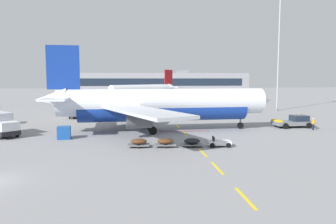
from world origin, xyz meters
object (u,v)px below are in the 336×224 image
Objects in this scene: apron_light_mast_far at (279,36)px; airliner_mid_left at (144,90)px; fuel_service_truck at (0,124)px; ground_crew_worker at (313,123)px; pushback_tug at (294,122)px; baggage_train at (179,142)px; catering_truck at (75,109)px; uld_cargo_container at (64,133)px; airliner_foreground at (160,104)px.

airliner_mid_left is at bearing 127.08° from apron_light_mast_far.
ground_crew_worker is (44.57, 0.34, -0.62)m from fuel_service_truck.
pushback_tug is 0.52× the size of baggage_train.
airliner_mid_left is at bearing 90.89° from baggage_train.
ground_crew_worker is (21.66, 9.89, 0.49)m from baggage_train.
catering_truck reaches higher than uld_cargo_container.
pushback_tug is 34.66m from uld_cargo_container.
airliner_foreground is 21.89m from fuel_service_truck.
pushback_tug is 40.67m from catering_truck.
baggage_train is 0.41× the size of apron_light_mast_far.
pushback_tug is at bearing 10.65° from uld_cargo_container.
pushback_tug is 0.89× the size of fuel_service_truck.
baggage_train is (-20.15, -12.83, -0.37)m from pushback_tug.
pushback_tug is 23.89m from baggage_train.
pushback_tug is 32.23m from apron_light_mast_far.
airliner_foreground is 43.19m from apron_light_mast_far.
airliner_foreground is at bearing -176.13° from pushback_tug.
airliner_foreground reaches higher than airliner_mid_left.
pushback_tug is at bearing 117.14° from ground_crew_worker.
fuel_service_truck is at bearing -107.03° from catering_truck.
airliner_foreground reaches higher than uld_cargo_container.
apron_light_mast_far is (43.06, 32.50, 16.74)m from uld_cargo_container.
catering_truck reaches higher than baggage_train.
pushback_tug is at bearing -109.02° from apron_light_mast_far.
apron_light_mast_far is (45.69, 8.57, 15.90)m from catering_truck.
uld_cargo_container is 56.48m from apron_light_mast_far.
ground_crew_worker is at bearing -28.18° from catering_truck.
catering_truck is 21.76m from fuel_service_truck.
pushback_tug is 3.42× the size of ground_crew_worker.
airliner_foreground is 67.74m from airliner_mid_left.
uld_cargo_container is (-34.06, -6.41, -0.10)m from pushback_tug.
catering_truck is (-36.69, 17.53, 0.74)m from pushback_tug.
apron_light_mast_far reaches higher than baggage_train.
pushback_tug is at bearing 3.87° from airliner_foreground.
airliner_mid_left is 15.56× the size of ground_crew_worker.
catering_truck is 4.19× the size of uld_cargo_container.
fuel_service_truck is at bearing -107.31° from airliner_mid_left.
uld_cargo_container is (-12.67, -72.70, -2.73)m from airliner_mid_left.
pushback_tug is at bearing -72.12° from airliner_mid_left.
catering_truck is (-15.31, -48.77, -1.89)m from airliner_mid_left.
airliner_mid_left is at bearing 107.88° from pushback_tug.
uld_cargo_container is at bearing -142.95° from apron_light_mast_far.
baggage_train is at bearing -147.52° from pushback_tug.
ground_crew_worker is (38.20, -20.46, -0.62)m from catering_truck.
airliner_foreground is 4.74× the size of catering_truck.
baggage_train is 6.65× the size of uld_cargo_container.
fuel_service_truck is at bearing 157.38° from baggage_train.
apron_light_mast_far is at bearing 53.17° from baggage_train.
airliner_mid_left is 51.15m from catering_truck.
uld_cargo_container is (9.01, -3.13, -0.85)m from fuel_service_truck.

